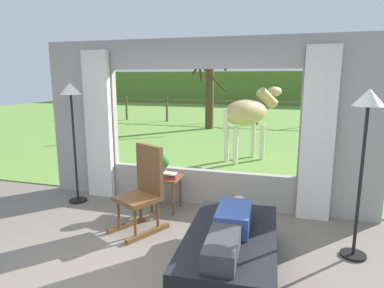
{
  "coord_description": "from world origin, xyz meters",
  "views": [
    {
      "loc": [
        1.31,
        -2.68,
        1.98
      ],
      "look_at": [
        0.0,
        1.8,
        1.05
      ],
      "focal_mm": 31.45,
      "sensor_mm": 36.0,
      "label": 1
    }
  ],
  "objects": [
    {
      "name": "ground_plane",
      "position": [
        0.0,
        0.0,
        0.0
      ],
      "size": [
        12.0,
        12.0,
        0.0
      ],
      "primitive_type": "plane",
      "color": "#70665B"
    },
    {
      "name": "back_wall_with_window",
      "position": [
        0.0,
        2.26,
        1.25
      ],
      "size": [
        5.2,
        0.12,
        2.55
      ],
      "color": "#9E998E",
      "rests_on": "ground_plane"
    },
    {
      "name": "curtain_panel_left",
      "position": [
        -1.69,
        2.12,
        1.2
      ],
      "size": [
        0.44,
        0.1,
        2.4
      ],
      "primitive_type": "cube",
      "color": "silver",
      "rests_on": "ground_plane"
    },
    {
      "name": "curtain_panel_right",
      "position": [
        1.69,
        2.12,
        1.2
      ],
      "size": [
        0.44,
        0.1,
        2.4
      ],
      "primitive_type": "cube",
      "color": "silver",
      "rests_on": "ground_plane"
    },
    {
      "name": "outdoor_pasture_lawn",
      "position": [
        0.0,
        13.16,
        0.01
      ],
      "size": [
        36.0,
        21.68,
        0.02
      ],
      "primitive_type": "cube",
      "color": "olive",
      "rests_on": "ground_plane"
    },
    {
      "name": "distant_hill_ridge",
      "position": [
        0.0,
        23.0,
        1.2
      ],
      "size": [
        36.0,
        2.0,
        2.4
      ],
      "primitive_type": "cube",
      "color": "#56792E",
      "rests_on": "ground_plane"
    },
    {
      "name": "recliner_sofa",
      "position": [
        0.8,
        0.47,
        0.22
      ],
      "size": [
        0.99,
        1.74,
        0.42
      ],
      "rotation": [
        0.0,
        0.0,
        0.05
      ],
      "color": "black",
      "rests_on": "ground_plane"
    },
    {
      "name": "reclining_person",
      "position": [
        0.8,
        0.42,
        0.52
      ],
      "size": [
        0.37,
        1.44,
        0.22
      ],
      "rotation": [
        0.0,
        0.0,
        0.05
      ],
      "color": "#334C8C",
      "rests_on": "recliner_sofa"
    },
    {
      "name": "rocking_chair",
      "position": [
        -0.47,
        1.16,
        0.55
      ],
      "size": [
        0.72,
        0.82,
        1.12
      ],
      "rotation": [
        0.0,
        0.0,
        -0.48
      ],
      "color": "brown",
      "rests_on": "ground_plane"
    },
    {
      "name": "side_table",
      "position": [
        -0.42,
        1.84,
        0.43
      ],
      "size": [
        0.44,
        0.44,
        0.52
      ],
      "color": "brown",
      "rests_on": "ground_plane"
    },
    {
      "name": "potted_plant",
      "position": [
        -0.5,
        1.9,
        0.7
      ],
      "size": [
        0.22,
        0.22,
        0.32
      ],
      "color": "#4C5156",
      "rests_on": "side_table"
    },
    {
      "name": "book_stack",
      "position": [
        -0.33,
        1.78,
        0.57
      ],
      "size": [
        0.22,
        0.16,
        0.09
      ],
      "color": "#B22D28",
      "rests_on": "side_table"
    },
    {
      "name": "floor_lamp_left",
      "position": [
        -1.92,
        1.77,
        1.54
      ],
      "size": [
        0.32,
        0.32,
        1.9
      ],
      "color": "black",
      "rests_on": "ground_plane"
    },
    {
      "name": "floor_lamp_right",
      "position": [
        2.08,
        1.16,
        1.51
      ],
      "size": [
        0.32,
        0.32,
        1.87
      ],
      "color": "black",
      "rests_on": "ground_plane"
    },
    {
      "name": "horse",
      "position": [
        0.37,
        5.25,
        1.16
      ],
      "size": [
        1.45,
        1.6,
        1.73
      ],
      "rotation": [
        0.0,
        0.0,
        -0.71
      ],
      "color": "tan",
      "rests_on": "outdoor_pasture_lawn"
    },
    {
      "name": "pasture_tree",
      "position": [
        -1.69,
        9.92,
        1.45
      ],
      "size": [
        1.47,
        1.47,
        3.31
      ],
      "color": "#4C3823",
      "rests_on": "outdoor_pasture_lawn"
    },
    {
      "name": "pasture_fence_line",
      "position": [
        0.0,
        11.48,
        0.74
      ],
      "size": [
        16.1,
        0.1,
        1.1
      ],
      "color": "brown",
      "rests_on": "outdoor_pasture_lawn"
    }
  ]
}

